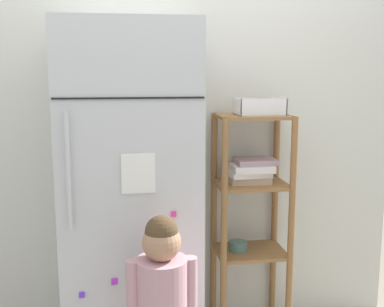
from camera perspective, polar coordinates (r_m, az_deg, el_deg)
kitchen_wall_back at (r=2.70m, az=-2.26°, el=1.59°), size 2.65×0.03×2.26m
refrigerator at (r=2.43m, az=-7.40°, el=-5.44°), size 0.67×0.60×1.76m
child_standing at (r=2.09m, az=-3.63°, el=-17.18°), size 0.30×0.22×0.93m
pantry_shelf_unit at (r=2.66m, az=7.10°, el=-5.46°), size 0.41×0.32×1.29m
fruit_bin at (r=2.57m, az=8.31°, el=5.49°), size 0.25×0.17×0.09m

